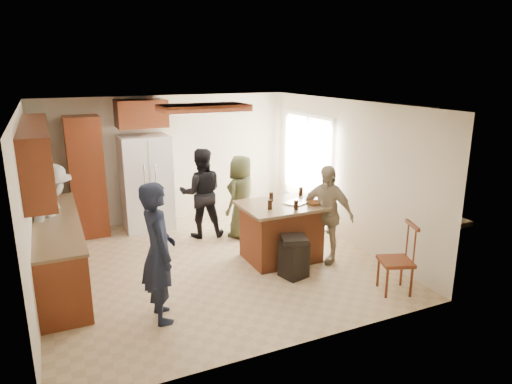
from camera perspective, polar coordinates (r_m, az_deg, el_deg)
name	(u,v)px	position (r m, az deg, el deg)	size (l,w,h in m)	color
room_shell	(370,166)	(10.59, 14.11, 3.12)	(8.00, 5.20, 5.00)	tan
person_front_left	(158,253)	(5.64, -12.10, -7.41)	(0.64, 0.47, 1.75)	#191E32
person_behind_left	(201,193)	(8.32, -6.84, -0.13)	(0.80, 0.49, 1.64)	black
person_behind_right	(241,196)	(8.28, -1.85, -0.56)	(0.74, 0.48, 1.51)	#3C4226
person_side_right	(326,214)	(7.29, 8.73, -2.72)	(0.92, 0.47, 1.57)	#9D8A6C
person_counter	(55,220)	(7.38, -23.85, -3.21)	(1.09, 0.50, 1.68)	gray
left_cabinetry	(52,218)	(7.10, -24.18, -2.98)	(0.64, 3.00, 2.30)	maroon
back_wall_units	(101,161)	(8.79, -18.85, 3.73)	(1.80, 0.60, 2.45)	maroon
refrigerator	(146,183)	(8.93, -13.55, 1.14)	(0.90, 0.76, 1.80)	white
kitchen_island	(281,231)	(7.37, 3.16, -4.91)	(1.28, 1.03, 0.93)	#9D4C28
island_items	(298,201)	(7.25, 5.25, -1.18)	(0.90, 0.72, 0.15)	silver
trash_bin	(294,257)	(6.83, 4.74, -8.05)	(0.46, 0.46, 0.63)	black
spindle_chair	(397,261)	(6.61, 17.24, -8.26)	(0.54, 0.54, 0.99)	maroon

